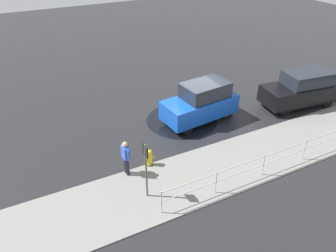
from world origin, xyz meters
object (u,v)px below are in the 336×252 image
at_px(moving_hatchback, 201,102).
at_px(pedestrian, 126,156).
at_px(fire_hydrant, 149,158).
at_px(sign_post, 146,164).
at_px(parked_sedan, 302,89).

xyz_separation_m(moving_hatchback, pedestrian, (5.01, 2.40, -0.07)).
xyz_separation_m(fire_hydrant, sign_post, (0.85, 1.67, 1.18)).
distance_m(fire_hydrant, sign_post, 2.21).
bearing_deg(moving_hatchback, parked_sedan, 169.27).
bearing_deg(pedestrian, parked_sedan, -173.27).
xyz_separation_m(pedestrian, sign_post, (-0.22, 1.55, 0.62)).
relative_size(parked_sedan, fire_hydrant, 5.59).
relative_size(parked_sedan, sign_post, 1.87).
bearing_deg(sign_post, parked_sedan, -165.14).
bearing_deg(parked_sedan, fire_hydrant, 6.75).
height_order(moving_hatchback, pedestrian, moving_hatchback).
distance_m(fire_hydrant, pedestrian, 1.21).
xyz_separation_m(fire_hydrant, pedestrian, (1.07, 0.12, 0.56)).
height_order(fire_hydrant, sign_post, sign_post).
bearing_deg(moving_hatchback, fire_hydrant, 30.02).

